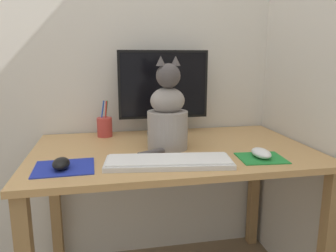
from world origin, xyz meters
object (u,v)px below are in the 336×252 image
(computer_mouse_left, at_px, (61,164))
(computer_mouse_right, at_px, (261,153))
(keyboard, at_px, (169,162))
(pen_cup, at_px, (105,127))
(cat, at_px, (167,115))
(monitor, at_px, (164,90))

(computer_mouse_left, xyz_separation_m, computer_mouse_right, (0.75, -0.01, -0.00))
(keyboard, distance_m, pen_cup, 0.54)
(pen_cup, bearing_deg, computer_mouse_right, -38.86)
(cat, bearing_deg, computer_mouse_right, -36.66)
(computer_mouse_right, relative_size, cat, 0.28)
(monitor, distance_m, computer_mouse_left, 0.68)
(cat, bearing_deg, keyboard, -104.44)
(computer_mouse_right, bearing_deg, keyboard, -179.06)
(pen_cup, bearing_deg, monitor, -1.10)
(monitor, distance_m, keyboard, 0.53)
(computer_mouse_right, xyz_separation_m, cat, (-0.33, 0.21, 0.12))
(keyboard, relative_size, cat, 1.23)
(computer_mouse_left, relative_size, cat, 0.26)
(keyboard, height_order, cat, cat)
(pen_cup, bearing_deg, computer_mouse_left, -108.23)
(keyboard, bearing_deg, pen_cup, 122.43)
(computer_mouse_left, height_order, cat, cat)
(computer_mouse_right, bearing_deg, pen_cup, 141.14)
(computer_mouse_left, xyz_separation_m, pen_cup, (0.15, 0.47, 0.03))
(keyboard, xyz_separation_m, pen_cup, (-0.23, 0.49, 0.04))
(keyboard, relative_size, computer_mouse_left, 4.81)
(keyboard, bearing_deg, computer_mouse_right, 8.37)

